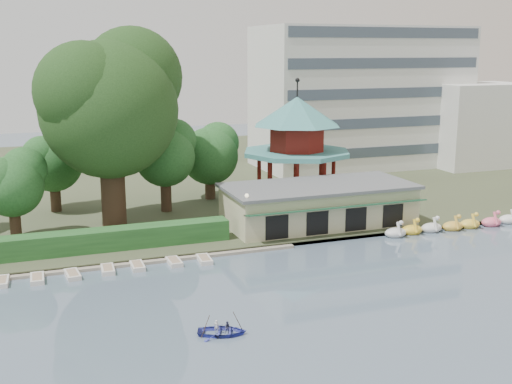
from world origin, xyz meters
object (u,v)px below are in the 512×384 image
pavilion (297,138)px  rowboat_with_passengers (222,328)px  boathouse (318,204)px  big_tree (110,99)px  dock (97,266)px

pavilion → rowboat_with_passengers: size_ratio=2.70×
pavilion → boathouse: bearing=-101.3°
big_tree → boathouse: bearing=-18.3°
boathouse → pavilion: bearing=78.7°
boathouse → rowboat_with_passengers: 25.96m
dock → boathouse: boathouse is taller
boathouse → big_tree: 22.32m
dock → rowboat_with_passengers: 16.49m
pavilion → rowboat_with_passengers: (-18.19, -30.22, -7.05)m
boathouse → big_tree: size_ratio=0.98×
pavilion → big_tree: bearing=-169.7°
dock → pavilion: size_ratio=2.52×
dock → pavilion: 29.14m
big_tree → pavilion: bearing=10.3°
big_tree → rowboat_with_passengers: 29.23m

